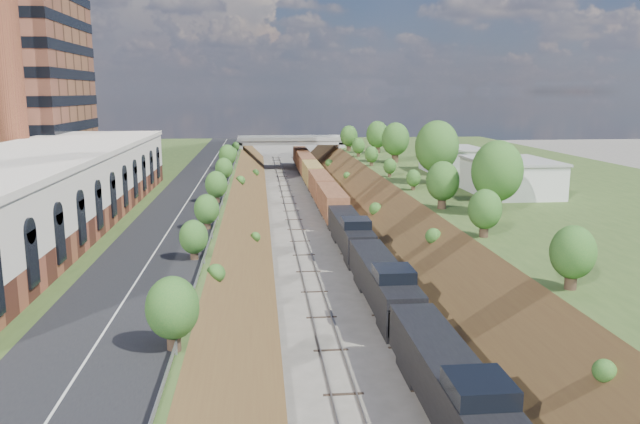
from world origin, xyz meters
TOP-DOWN VIEW (x-y plane):
  - platform_left at (-33.00, 60.00)m, footprint 44.00×180.00m
  - platform_right at (33.00, 60.00)m, footprint 44.00×180.00m
  - embankment_left at (-11.00, 60.00)m, footprint 10.00×180.00m
  - embankment_right at (11.00, 60.00)m, footprint 10.00×180.00m
  - rail_left_track at (-2.60, 60.00)m, footprint 1.58×180.00m
  - rail_right_track at (2.60, 60.00)m, footprint 1.58×180.00m
  - road at (-15.50, 60.00)m, footprint 8.00×180.00m
  - guardrail at (-11.40, 59.80)m, footprint 0.10×171.00m
  - commercial_building at (-28.00, 38.00)m, footprint 14.30×62.30m
  - smokestack at (-36.00, 56.00)m, footprint 3.20×3.20m
  - overpass at (0.00, 122.00)m, footprint 24.50×8.30m
  - white_building_near at (23.50, 52.00)m, footprint 9.00×12.00m
  - white_building_far at (23.00, 74.00)m, footprint 8.00×10.00m
  - tree_right_large at (17.00, 40.00)m, footprint 5.25×5.25m
  - tree_left_crest at (-11.80, 20.00)m, footprint 2.45×2.45m
  - freight_train at (2.60, 68.59)m, footprint 2.89×132.30m

SIDE VIEW (x-z plane):
  - embankment_left at x=-11.00m, z-range -5.00..5.00m
  - embankment_right at x=11.00m, z-range -5.00..5.00m
  - rail_left_track at x=-2.60m, z-range 0.00..0.18m
  - rail_right_track at x=2.60m, z-range 0.00..0.18m
  - freight_train at x=2.60m, z-range 0.22..4.77m
  - platform_left at x=-33.00m, z-range 0.00..5.00m
  - platform_right at x=33.00m, z-range 0.00..5.00m
  - overpass at x=0.00m, z-range 1.22..8.62m
  - road at x=-15.50m, z-range 5.00..5.10m
  - guardrail at x=-11.40m, z-range 5.20..5.90m
  - white_building_far at x=23.00m, z-range 5.00..8.60m
  - white_building_near at x=23.50m, z-range 5.00..9.00m
  - tree_left_crest at x=-11.80m, z-range 5.26..8.82m
  - commercial_building at x=-28.00m, z-range 5.01..12.01m
  - tree_right_large at x=17.00m, z-range 5.58..13.19m
  - smokestack at x=-36.00m, z-range 5.00..45.00m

